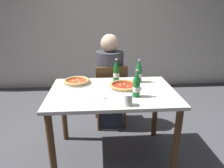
% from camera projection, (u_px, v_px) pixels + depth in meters
% --- Properties ---
extents(ground_plane, '(8.00, 8.00, 0.00)m').
position_uv_depth(ground_plane, '(112.00, 155.00, 2.21)').
color(ground_plane, '#4C4C51').
extents(back_wall_tiled, '(7.00, 0.10, 2.60)m').
position_uv_depth(back_wall_tiled, '(104.00, 20.00, 3.83)').
color(back_wall_tiled, silver).
rests_on(back_wall_tiled, ground_plane).
extents(dining_table_main, '(1.20, 0.80, 0.75)m').
position_uv_depth(dining_table_main, '(112.00, 102.00, 1.99)').
color(dining_table_main, silver).
rests_on(dining_table_main, ground_plane).
extents(chair_behind_table, '(0.43, 0.43, 0.85)m').
position_uv_depth(chair_behind_table, '(111.00, 92.00, 2.62)').
color(chair_behind_table, brown).
rests_on(chair_behind_table, ground_plane).
extents(diner_seated, '(0.34, 0.34, 1.21)m').
position_uv_depth(diner_seated, '(110.00, 84.00, 2.63)').
color(diner_seated, '#2D3342').
rests_on(diner_seated, ground_plane).
extents(pizza_margherita_near, '(0.32, 0.32, 0.04)m').
position_uv_depth(pizza_margherita_near, '(124.00, 86.00, 2.01)').
color(pizza_margherita_near, white).
rests_on(pizza_margherita_near, dining_table_main).
extents(pizza_marinara_far, '(0.29, 0.29, 0.04)m').
position_uv_depth(pizza_marinara_far, '(77.00, 82.00, 2.14)').
color(pizza_marinara_far, white).
rests_on(pizza_marinara_far, dining_table_main).
extents(beer_bottle_left, '(0.07, 0.07, 0.25)m').
position_uv_depth(beer_bottle_left, '(139.00, 73.00, 2.16)').
color(beer_bottle_left, '#196B2D').
rests_on(beer_bottle_left, dining_table_main).
extents(beer_bottle_center, '(0.07, 0.07, 0.25)m').
position_uv_depth(beer_bottle_center, '(136.00, 86.00, 1.79)').
color(beer_bottle_center, '#196B2D').
rests_on(beer_bottle_center, dining_table_main).
extents(beer_bottle_right, '(0.07, 0.07, 0.25)m').
position_uv_depth(beer_bottle_right, '(116.00, 72.00, 2.18)').
color(beer_bottle_right, '#14591E').
rests_on(beer_bottle_right, dining_table_main).
extents(napkin_with_cutlery, '(0.24, 0.24, 0.01)m').
position_uv_depth(napkin_with_cutlery, '(98.00, 95.00, 1.85)').
color(napkin_with_cutlery, white).
rests_on(napkin_with_cutlery, dining_table_main).
extents(paper_cup, '(0.07, 0.07, 0.09)m').
position_uv_depth(paper_cup, '(128.00, 100.00, 1.64)').
color(paper_cup, white).
rests_on(paper_cup, dining_table_main).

